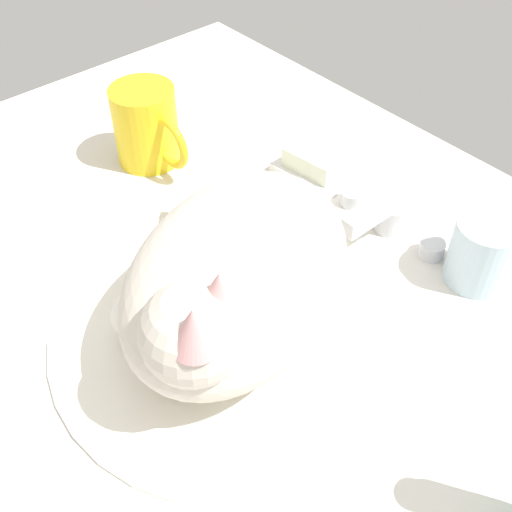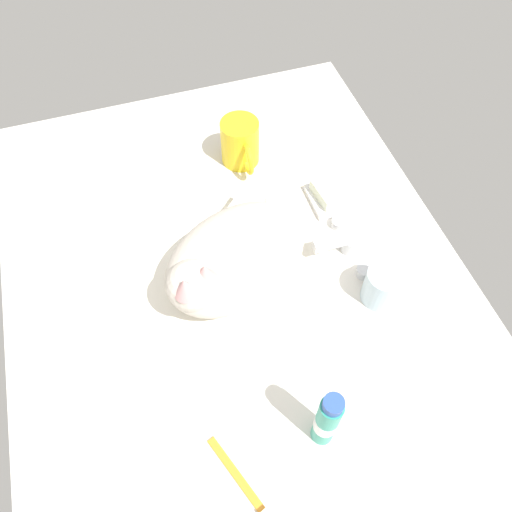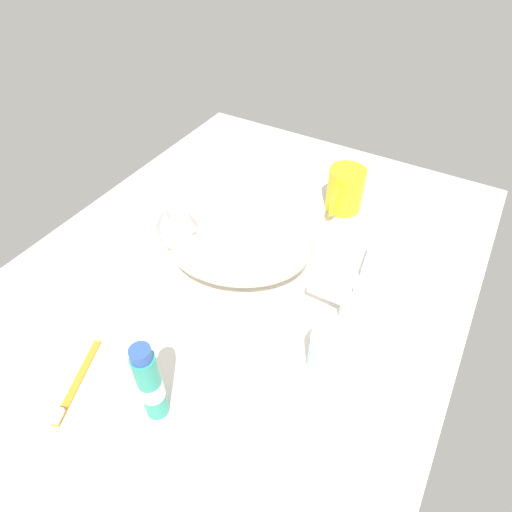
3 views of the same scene
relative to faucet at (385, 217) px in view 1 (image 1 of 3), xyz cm
name	(u,v)px [view 1 (image 1 of 3)]	position (x,y,z in cm)	size (l,w,h in cm)	color
ground_plane	(240,337)	(0.00, -21.12, -3.81)	(110.00, 82.50, 3.00)	silver
sink_basin	(240,325)	(0.00, -21.12, -1.87)	(36.79, 36.79, 0.88)	white
faucet	(385,217)	(0.00, 0.00, 0.00)	(14.48, 9.68, 5.42)	silver
cat	(231,278)	(0.07, -21.96, 5.35)	(29.97, 31.87, 15.65)	beige
coffee_mug	(147,126)	(-28.88, -11.72, 2.67)	(12.50, 8.01, 9.97)	yellow
rinse_cup	(482,252)	(11.00, 1.90, 1.38)	(6.62, 6.62, 7.39)	silver
soap_dish	(313,173)	(-12.58, 1.32, -1.71)	(9.00, 6.40, 1.20)	white
soap_bar	(314,161)	(-12.58, 1.32, 0.16)	(6.88, 4.07, 2.54)	silver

